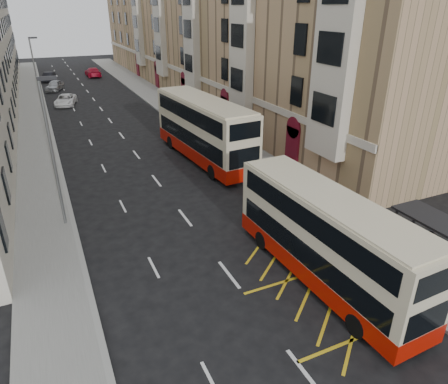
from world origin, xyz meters
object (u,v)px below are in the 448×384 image
street_lamp_far (35,70)px  pedestrian_far (314,208)px  car_red (93,72)px  double_decker_front (325,238)px  pedestrian_near (374,240)px  car_silver (55,86)px  litter_bin (436,296)px  double_decker_rear (204,130)px  pedestrian_mid (427,250)px  car_dark (49,77)px  white_van (66,100)px  street_lamp_near (52,147)px

street_lamp_far → pedestrian_far: (12.70, -35.67, -3.66)m
car_red → double_decker_front: bearing=89.8°
pedestrian_near → car_silver: pedestrian_near is taller
car_silver → litter_bin: bearing=-57.9°
double_decker_front → car_silver: bearing=96.6°
pedestrian_near → double_decker_rear: bearing=-93.8°
pedestrian_mid → car_red: 64.92m
litter_bin → car_dark: 65.88m
double_decker_front → white_van: (-7.26, 41.73, -1.45)m
double_decker_front → car_red: 63.24m
street_lamp_near → car_dark: bearing=88.0°
litter_bin → car_silver: size_ratio=0.22×
street_lamp_near → car_dark: 51.61m
double_decker_front → car_dark: (-8.19, 61.41, -1.41)m
double_decker_front → street_lamp_near: bearing=133.1°
street_lamp_far → double_decker_rear: (11.04, -23.48, -2.16)m
double_decker_rear → litter_bin: double_decker_rear is taller
street_lamp_near → double_decker_rear: size_ratio=0.65×
street_lamp_far → car_red: bearing=68.6°
street_lamp_far → pedestrian_mid: street_lamp_far is taller
double_decker_front → double_decker_rear: 16.54m
car_silver → car_red: size_ratio=0.81×
double_decker_front → litter_bin: double_decker_front is taller
double_decker_rear → car_red: 46.79m
street_lamp_near → car_red: (9.11, 53.24, -3.85)m
street_lamp_near → car_red: 54.15m
car_red → white_van: bearing=72.4°
double_decker_rear → car_red: double_decker_rear is taller
street_lamp_far → litter_bin: bearing=-73.4°
litter_bin → car_dark: car_dark is taller
pedestrian_near → double_decker_front: bearing=-6.8°
car_red → street_lamp_far: bearing=67.5°
double_decker_front → white_van: bearing=97.9°
street_lamp_near → pedestrian_mid: street_lamp_near is taller
car_red → litter_bin: bearing=92.2°
car_dark → car_red: car_red is taller
white_van → car_silver: car_silver is taller
pedestrian_mid → car_dark: bearing=107.8°
street_lamp_far → car_red: (9.11, 23.24, -3.85)m
street_lamp_near → car_red: size_ratio=1.48×
street_lamp_near → pedestrian_mid: 19.01m
double_decker_rear → pedestrian_near: double_decker_rear is taller
pedestrian_far → car_dark: size_ratio=0.39×
white_van → car_red: size_ratio=0.88×
pedestrian_mid → car_silver: (-12.61, 53.79, -0.35)m
pedestrian_near → car_red: pedestrian_near is taller
street_lamp_far → car_dark: street_lamp_far is taller
double_decker_front → pedestrian_near: size_ratio=5.89×
street_lamp_far → white_van: street_lamp_far is taller
street_lamp_near → white_van: bearing=85.1°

